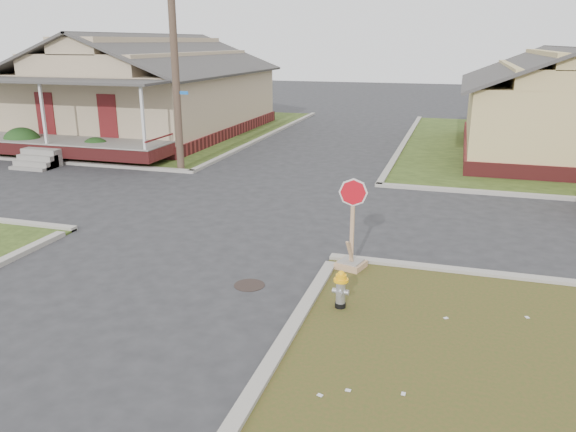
# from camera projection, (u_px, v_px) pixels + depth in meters

# --- Properties ---
(ground) EXTENTS (120.00, 120.00, 0.00)m
(ground) POSITION_uv_depth(u_px,v_px,m) (166.00, 265.00, 12.73)
(ground) COLOR #28282A
(ground) RESTS_ON ground
(verge_far_left) EXTENTS (19.00, 19.00, 0.05)m
(verge_far_left) POSITION_uv_depth(u_px,v_px,m) (117.00, 128.00, 32.76)
(verge_far_left) COLOR #2C3F16
(verge_far_left) RESTS_ON ground
(curbs) EXTENTS (80.00, 40.00, 0.12)m
(curbs) POSITION_uv_depth(u_px,v_px,m) (245.00, 206.00, 17.30)
(curbs) COLOR #9D988E
(curbs) RESTS_ON ground
(manhole) EXTENTS (0.64, 0.64, 0.01)m
(manhole) POSITION_uv_depth(u_px,v_px,m) (249.00, 285.00, 11.66)
(manhole) COLOR black
(manhole) RESTS_ON ground
(corner_house) EXTENTS (10.10, 15.50, 5.30)m
(corner_house) POSITION_uv_depth(u_px,v_px,m) (148.00, 91.00, 30.06)
(corner_house) COLOR maroon
(corner_house) RESTS_ON ground
(side_house_yellow) EXTENTS (7.60, 11.60, 4.70)m
(side_house_yellow) POSITION_uv_depth(u_px,v_px,m) (554.00, 105.00, 24.38)
(side_house_yellow) COLOR maroon
(side_house_yellow) RESTS_ON ground
(utility_pole) EXTENTS (1.80, 0.28, 9.00)m
(utility_pole) POSITION_uv_depth(u_px,v_px,m) (174.00, 47.00, 20.63)
(utility_pole) COLOR #433226
(utility_pole) RESTS_ON ground
(fire_hydrant) EXTENTS (0.28, 0.28, 0.74)m
(fire_hydrant) POSITION_uv_depth(u_px,v_px,m) (341.00, 287.00, 10.48)
(fire_hydrant) COLOR black
(fire_hydrant) RESTS_ON ground
(stop_sign) EXTENTS (0.58, 0.57, 2.04)m
(stop_sign) POSITION_uv_depth(u_px,v_px,m) (351.00, 249.00, 12.32)
(stop_sign) COLOR tan
(stop_sign) RESTS_ON ground
(hedge_left) EXTENTS (1.57, 1.29, 1.20)m
(hedge_left) POSITION_uv_depth(u_px,v_px,m) (22.00, 143.00, 24.32)
(hedge_left) COLOR #183B15
(hedge_left) RESTS_ON verge_far_left
(hedge_right) EXTENTS (1.33, 1.09, 1.02)m
(hedge_right) POSITION_uv_depth(u_px,v_px,m) (96.00, 149.00, 23.46)
(hedge_right) COLOR #183B15
(hedge_right) RESTS_ON verge_far_left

